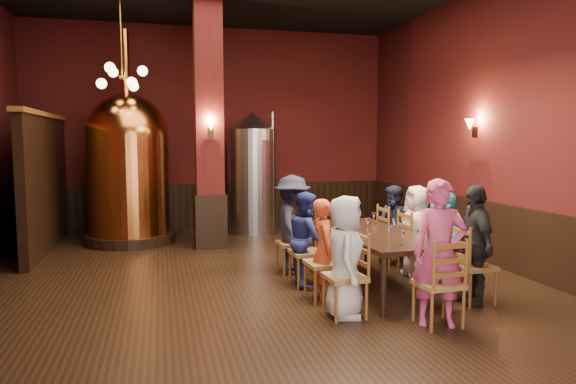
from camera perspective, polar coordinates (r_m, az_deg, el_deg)
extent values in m
plane|color=black|center=(7.14, -3.96, -10.40)|extent=(10.00, 10.00, 0.00)
cube|color=#49130F|center=(11.82, -8.33, 6.95)|extent=(8.00, 0.02, 4.50)
cube|color=#49130F|center=(2.14, 20.47, 12.72)|extent=(8.00, 0.02, 4.50)
cube|color=#49130F|center=(8.52, 23.67, 7.05)|extent=(0.02, 10.00, 4.50)
cube|color=black|center=(8.62, 23.00, -4.63)|extent=(0.08, 9.90, 1.00)
cube|color=black|center=(11.87, -8.18, -1.52)|extent=(7.90, 0.08, 1.00)
cube|color=#49130F|center=(9.60, -8.79, 7.25)|extent=(0.58, 0.58, 4.50)
cube|color=black|center=(10.18, -25.39, 0.77)|extent=(0.22, 3.50, 2.40)
cube|color=black|center=(7.05, 9.53, -4.65)|extent=(1.11, 2.45, 0.06)
cylinder|color=black|center=(5.95, 10.55, -10.31)|extent=(0.07, 0.07, 0.69)
cylinder|color=black|center=(6.39, 17.67, -9.36)|extent=(0.07, 0.07, 0.69)
cylinder|color=black|center=(7.99, 2.99, -6.11)|extent=(0.07, 0.07, 0.69)
cylinder|color=black|center=(8.32, 8.73, -5.69)|extent=(0.07, 0.07, 0.69)
imported|color=#BEBEBE|center=(5.82, 6.36, -7.14)|extent=(0.61, 0.77, 1.37)
imported|color=#BC4120|center=(6.44, 4.00, -6.37)|extent=(0.36, 0.50, 1.27)
imported|color=navy|center=(7.04, 2.09, -5.21)|extent=(0.37, 0.65, 1.29)
imported|color=black|center=(7.65, 0.46, -3.62)|extent=(0.70, 1.03, 1.48)
imported|color=black|center=(6.65, 20.01, -5.49)|extent=(0.52, 0.90, 1.45)
imported|color=teal|center=(7.20, 16.80, -5.08)|extent=(0.59, 1.27, 1.32)
imported|color=beige|center=(7.75, 14.10, -4.21)|extent=(0.45, 0.67, 1.34)
imported|color=black|center=(8.33, 11.72, -3.67)|extent=(0.52, 0.69, 1.28)
imported|color=#AF3A66|center=(5.72, 16.48, -6.52)|extent=(0.67, 0.54, 1.58)
cylinder|color=black|center=(10.55, -17.08, -4.84)|extent=(1.72, 1.72, 0.19)
cylinder|color=#B56229|center=(10.41, -17.25, 0.87)|extent=(1.86, 1.86, 1.92)
sphere|color=#B56229|center=(10.38, -17.40, 6.15)|extent=(1.53, 1.53, 1.53)
cylinder|color=#B56229|center=(10.48, -17.63, 13.49)|extent=(0.15, 0.15, 1.25)
cylinder|color=#B2B2B7|center=(11.05, -3.92, 1.19)|extent=(1.31, 1.31, 2.23)
cone|color=#B2B2B7|center=(11.02, -3.97, 7.90)|extent=(1.07, 1.07, 0.36)
cylinder|color=#B2B2B7|center=(10.75, -1.73, 2.27)|extent=(0.07, 0.07, 2.49)
cylinder|color=white|center=(7.95, 6.76, -2.49)|extent=(0.11, 0.11, 0.20)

